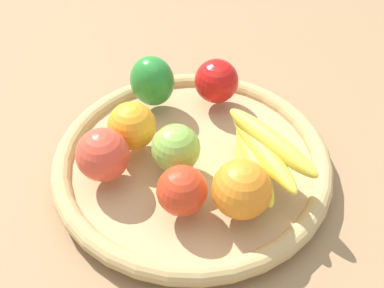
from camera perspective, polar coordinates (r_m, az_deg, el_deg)
ground_plane at (r=0.78m, az=0.00°, el=-3.29°), size 2.40×2.40×0.00m
basket at (r=0.77m, az=0.00°, el=-2.22°), size 0.45×0.45×0.04m
orange_0 at (r=0.65m, az=5.99°, el=-5.42°), size 0.12×0.12×0.08m
apple_0 at (r=0.71m, az=-2.00°, el=-0.48°), size 0.10×0.10×0.07m
bell_pepper at (r=0.82m, az=-4.79°, el=7.52°), size 0.09×0.09×0.09m
banana_bunch at (r=0.70m, az=7.95°, el=-1.33°), size 0.18×0.16×0.08m
apple_1 at (r=0.65m, az=-1.20°, el=-5.60°), size 0.10×0.10×0.07m
orange_1 at (r=0.75m, az=-7.21°, el=2.16°), size 0.08×0.08×0.08m
apple_3 at (r=0.83m, az=2.95°, el=7.54°), size 0.10×0.10×0.08m
apple_2 at (r=0.71m, az=-10.64°, el=-1.27°), size 0.11×0.11×0.08m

